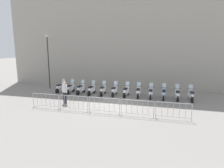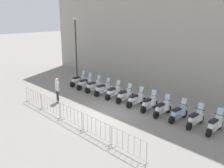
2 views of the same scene
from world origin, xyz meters
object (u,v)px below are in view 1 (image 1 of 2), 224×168
(motorcycle_3, at_px, (91,90))
(motorcycle_8, at_px, (151,93))
(motorcycle_1, at_px, (70,88))
(motorcycle_7, at_px, (138,92))
(barrier_segment_0, at_px, (46,101))
(street_lamp, at_px, (48,56))
(motorcycle_5, at_px, (114,91))
(motorcycle_10, at_px, (177,95))
(motorcycle_6, at_px, (126,92))
(motorcycle_11, at_px, (191,95))
(barrier_segment_2, at_px, (104,106))
(motorcycle_9, at_px, (164,94))
(barrier_segment_4, at_px, (173,111))
(barrier_segment_1, at_px, (74,103))
(motorcycle_2, at_px, (80,89))
(barrier_segment_3, at_px, (137,109))
(motorcycle_0, at_px, (60,88))
(motorcycle_4, at_px, (103,90))
(officer_near_row_end, at_px, (65,91))

(motorcycle_3, relative_size, motorcycle_8, 1.00)
(motorcycle_1, relative_size, motorcycle_7, 1.00)
(barrier_segment_0, xyz_separation_m, street_lamp, (-3.85, 6.05, 2.82))
(motorcycle_5, relative_size, motorcycle_10, 1.00)
(motorcycle_7, bearing_deg, motorcycle_10, 1.08)
(motorcycle_3, bearing_deg, street_lamp, 166.33)
(motorcycle_5, distance_m, motorcycle_6, 1.07)
(motorcycle_8, distance_m, street_lamp, 11.12)
(motorcycle_11, height_order, barrier_segment_2, motorcycle_11)
(motorcycle_5, bearing_deg, motorcycle_11, 1.64)
(motorcycle_7, bearing_deg, motorcycle_9, 1.12)
(motorcycle_9, bearing_deg, barrier_segment_4, -81.18)
(motorcycle_1, xyz_separation_m, motorcycle_11, (10.72, 0.44, 0.00))
(motorcycle_7, height_order, barrier_segment_1, motorcycle_7)
(motorcycle_11, relative_size, barrier_segment_2, 0.83)
(motorcycle_2, xyz_separation_m, motorcycle_11, (9.65, 0.39, 0.00))
(barrier_segment_1, distance_m, barrier_segment_3, 4.31)
(motorcycle_6, xyz_separation_m, barrier_segment_4, (3.95, -4.60, 0.07))
(motorcycle_0, height_order, motorcycle_2, same)
(motorcycle_4, bearing_deg, motorcycle_1, -176.72)
(motorcycle_11, bearing_deg, officer_near_row_end, -158.58)
(barrier_segment_2, bearing_deg, motorcycle_5, 98.44)
(motorcycle_3, bearing_deg, motorcycle_4, 4.45)
(motorcycle_8, bearing_deg, motorcycle_0, -178.88)
(motorcycle_0, height_order, barrier_segment_1, motorcycle_0)
(motorcycle_2, relative_size, barrier_segment_4, 0.83)
(motorcycle_3, xyz_separation_m, motorcycle_6, (3.21, 0.14, 0.00))
(barrier_segment_1, bearing_deg, motorcycle_8, 46.07)
(motorcycle_2, bearing_deg, motorcycle_0, 178.73)
(motorcycle_9, height_order, officer_near_row_end, officer_near_row_end)
(motorcycle_8, bearing_deg, barrier_segment_0, -144.18)
(motorcycle_11, distance_m, barrier_segment_0, 11.26)
(motorcycle_6, xyz_separation_m, street_lamp, (-8.52, 1.15, 2.89))
(motorcycle_11, bearing_deg, motorcycle_3, -177.74)
(barrier_segment_2, bearing_deg, motorcycle_3, 121.75)
(motorcycle_1, distance_m, barrier_segment_4, 10.27)
(motorcycle_7, height_order, barrier_segment_4, motorcycle_7)
(motorcycle_7, relative_size, motorcycle_9, 1.00)
(motorcycle_9, distance_m, motorcycle_10, 1.08)
(motorcycle_2, height_order, motorcycle_4, same)
(barrier_segment_1, height_order, barrier_segment_2, same)
(motorcycle_3, height_order, barrier_segment_3, motorcycle_3)
(barrier_segment_1, height_order, barrier_segment_3, same)
(motorcycle_5, relative_size, motorcycle_11, 1.00)
(motorcycle_8, relative_size, street_lamp, 0.31)
(motorcycle_1, relative_size, barrier_segment_0, 0.83)
(motorcycle_4, height_order, motorcycle_11, same)
(motorcycle_10, xyz_separation_m, barrier_segment_1, (-6.81, -4.95, 0.07))
(motorcycle_0, height_order, barrier_segment_2, motorcycle_0)
(motorcycle_1, height_order, motorcycle_9, same)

